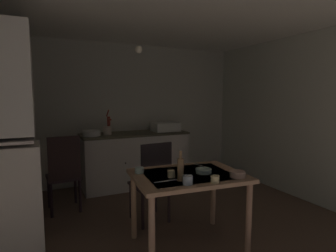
% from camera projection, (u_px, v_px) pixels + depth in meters
% --- Properties ---
extents(ground_plane, '(5.25, 5.25, 0.00)m').
position_uv_depth(ground_plane, '(173.00, 233.00, 2.98)').
color(ground_plane, brown).
extents(wall_back, '(4.35, 0.10, 2.36)m').
position_uv_depth(wall_back, '(120.00, 114.00, 4.74)').
color(wall_back, beige).
rests_on(wall_back, ground).
extents(wall_right, '(0.10, 4.21, 2.36)m').
position_uv_depth(wall_right, '(315.00, 118.00, 3.76)').
color(wall_right, beige).
rests_on(wall_right, ground).
extents(ceiling_slab, '(4.35, 4.21, 0.10)m').
position_uv_depth(ceiling_slab, '(174.00, 2.00, 2.71)').
color(ceiling_slab, white).
extents(counter_cabinet, '(1.73, 0.64, 0.88)m').
position_uv_depth(counter_cabinet, '(135.00, 159.00, 4.55)').
color(counter_cabinet, silver).
rests_on(counter_cabinet, ground).
extents(sink_basin, '(0.44, 0.34, 0.15)m').
position_uv_depth(sink_basin, '(165.00, 127.00, 4.73)').
color(sink_basin, silver).
rests_on(sink_basin, counter_cabinet).
extents(hand_pump, '(0.05, 0.27, 0.39)m').
position_uv_depth(hand_pump, '(109.00, 123.00, 4.35)').
color(hand_pump, maroon).
rests_on(hand_pump, counter_cabinet).
extents(mixing_bowl_counter, '(0.26, 0.26, 0.08)m').
position_uv_depth(mixing_bowl_counter, '(92.00, 133.00, 4.16)').
color(mixing_bowl_counter, white).
rests_on(mixing_bowl_counter, counter_cabinet).
extents(stoneware_crock, '(0.13, 0.13, 0.13)m').
position_uv_depth(stoneware_crock, '(107.00, 131.00, 4.28)').
color(stoneware_crock, beige).
rests_on(stoneware_crock, counter_cabinet).
extents(dining_table, '(1.13, 0.88, 0.74)m').
position_uv_depth(dining_table, '(188.00, 184.00, 2.66)').
color(dining_table, '#A68060').
rests_on(dining_table, ground).
extents(chair_far_side, '(0.44, 0.44, 0.97)m').
position_uv_depth(chair_far_side, '(152.00, 181.00, 3.18)').
color(chair_far_side, '#2C2021').
rests_on(chair_far_side, ground).
extents(chair_by_counter, '(0.42, 0.42, 1.00)m').
position_uv_depth(chair_by_counter, '(64.00, 173.00, 3.47)').
color(chair_by_counter, black).
rests_on(chair_by_counter, ground).
extents(serving_bowl_wide, '(0.16, 0.16, 0.04)m').
position_uv_depth(serving_bowl_wide, '(204.00, 171.00, 2.69)').
color(serving_bowl_wide, '#ADD1C1').
rests_on(serving_bowl_wide, dining_table).
extents(soup_bowl_small, '(0.14, 0.14, 0.06)m').
position_uv_depth(soup_bowl_small, '(238.00, 174.00, 2.55)').
color(soup_bowl_small, tan).
rests_on(soup_bowl_small, dining_table).
extents(mug_tall, '(0.09, 0.09, 0.08)m').
position_uv_depth(mug_tall, '(188.00, 180.00, 2.33)').
color(mug_tall, '#9EB2C6').
rests_on(mug_tall, dining_table).
extents(teacup_cream, '(0.09, 0.09, 0.06)m').
position_uv_depth(teacup_cream, '(139.00, 170.00, 2.68)').
color(teacup_cream, '#ADD1C1').
rests_on(teacup_cream, dining_table).
extents(mug_dark, '(0.07, 0.07, 0.06)m').
position_uv_depth(mug_dark, '(215.00, 179.00, 2.39)').
color(mug_dark, beige).
rests_on(mug_dark, dining_table).
extents(teacup_mint, '(0.07, 0.07, 0.07)m').
position_uv_depth(teacup_mint, '(171.00, 174.00, 2.54)').
color(teacup_mint, beige).
rests_on(teacup_mint, dining_table).
extents(glass_bottle, '(0.06, 0.06, 0.27)m').
position_uv_depth(glass_bottle, '(181.00, 169.00, 2.44)').
color(glass_bottle, olive).
rests_on(glass_bottle, dining_table).
extents(table_knife, '(0.22, 0.02, 0.00)m').
position_uv_depth(table_knife, '(166.00, 181.00, 2.42)').
color(table_knife, silver).
rests_on(table_knife, dining_table).
extents(teaspoon_near_bowl, '(0.02, 0.15, 0.00)m').
position_uv_depth(teaspoon_near_bowl, '(198.00, 164.00, 3.01)').
color(teaspoon_near_bowl, beige).
rests_on(teaspoon_near_bowl, dining_table).
extents(pendant_bulb, '(0.08, 0.08, 0.08)m').
position_uv_depth(pendant_bulb, '(139.00, 49.00, 3.01)').
color(pendant_bulb, '#F9EFCC').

